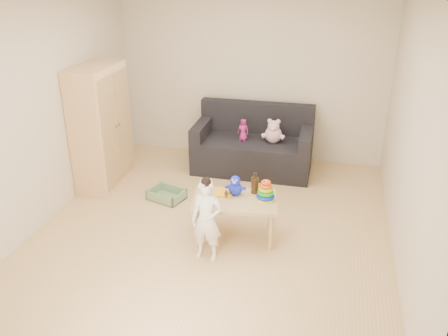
% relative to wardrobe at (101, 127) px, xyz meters
% --- Properties ---
extents(room, '(4.50, 4.50, 4.50)m').
position_rel_wardrobe_xyz_m(room, '(1.76, -0.78, 0.48)').
color(room, tan).
rests_on(room, ground).
extents(wardrobe, '(0.46, 0.91, 1.64)m').
position_rel_wardrobe_xyz_m(wardrobe, '(0.00, 0.00, 0.00)').
color(wardrobe, '#EEB982').
rests_on(wardrobe, ground).
extents(sofa, '(1.69, 0.85, 0.48)m').
position_rel_wardrobe_xyz_m(sofa, '(1.90, 0.90, -0.58)').
color(sofa, black).
rests_on(sofa, ground).
extents(play_table, '(0.99, 0.71, 0.48)m').
position_rel_wardrobe_xyz_m(play_table, '(2.03, -0.94, -0.58)').
color(play_table, tan).
rests_on(play_table, ground).
extents(storage_bin, '(0.52, 0.45, 0.13)m').
position_rel_wardrobe_xyz_m(storage_bin, '(0.98, -0.26, -0.76)').
color(storage_bin, gray).
rests_on(storage_bin, ground).
extents(toddler, '(0.34, 0.25, 0.88)m').
position_rel_wardrobe_xyz_m(toddler, '(1.83, -1.40, -0.38)').
color(toddler, white).
rests_on(toddler, ground).
extents(pink_bear, '(0.26, 0.22, 0.29)m').
position_rel_wardrobe_xyz_m(pink_bear, '(2.20, 0.87, -0.20)').
color(pink_bear, '#ECAEC7').
rests_on(pink_bear, sofa).
extents(doll, '(0.18, 0.14, 0.32)m').
position_rel_wardrobe_xyz_m(doll, '(1.77, 0.85, -0.19)').
color(doll, '#A91F76').
rests_on(doll, sofa).
extents(ring_stacker, '(0.20, 0.20, 0.23)m').
position_rel_wardrobe_xyz_m(ring_stacker, '(2.36, -0.88, -0.25)').
color(ring_stacker, '#FCFF0D').
rests_on(ring_stacker, play_table).
extents(brown_bottle, '(0.08, 0.08, 0.24)m').
position_rel_wardrobe_xyz_m(brown_bottle, '(2.22, -0.74, -0.24)').
color(brown_bottle, black).
rests_on(brown_bottle, play_table).
extents(blue_plush, '(0.23, 0.20, 0.24)m').
position_rel_wardrobe_xyz_m(blue_plush, '(2.01, -0.83, -0.22)').
color(blue_plush, '#1C2FFF').
rests_on(blue_plush, play_table).
extents(wooden_figure, '(0.04, 0.04, 0.10)m').
position_rel_wardrobe_xyz_m(wooden_figure, '(1.93, -0.94, -0.29)').
color(wooden_figure, brown).
rests_on(wooden_figure, play_table).
extents(yellow_book, '(0.22, 0.22, 0.02)m').
position_rel_wardrobe_xyz_m(yellow_book, '(1.88, -0.84, -0.33)').
color(yellow_book, '#FFAD1A').
rests_on(yellow_book, play_table).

